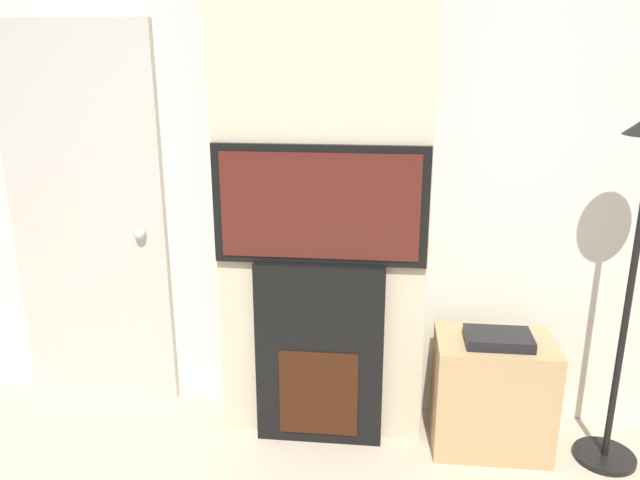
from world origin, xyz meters
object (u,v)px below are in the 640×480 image
Objects in this scene: fireplace at (320,353)px; television at (320,205)px; media_stand at (492,392)px; floor_lamp at (640,229)px.

television reaches higher than fireplace.
fireplace is 0.73m from television.
media_stand is at bearing 0.94° from television.
television is at bearing -179.06° from media_stand.
fireplace is at bearing 178.10° from floor_lamp.
media_stand is at bearing 0.80° from fireplace.
floor_lamp reaches higher than media_stand.
fireplace is at bearing -179.20° from media_stand.
media_stand is (0.82, 0.01, -0.90)m from television.
floor_lamp reaches higher than fireplace.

